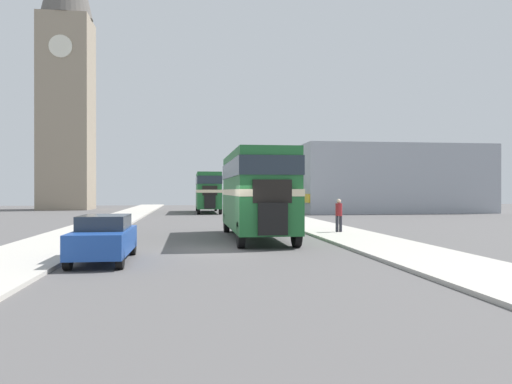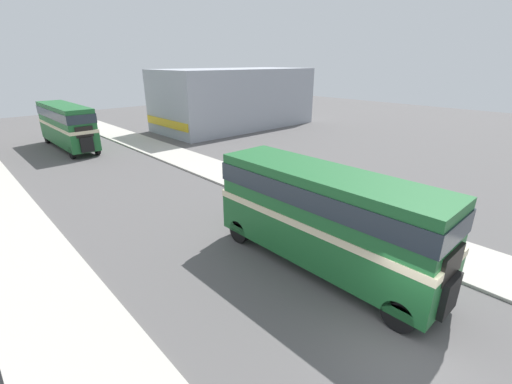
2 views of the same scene
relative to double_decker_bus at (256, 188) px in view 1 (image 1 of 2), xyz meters
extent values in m
plane|color=#565454|center=(-2.05, -4.36, -2.43)|extent=(120.00, 120.00, 0.00)
cube|color=#B7B2A8|center=(4.70, -4.36, -2.37)|extent=(3.50, 120.00, 0.12)
cube|color=#B7B2A8|center=(-8.80, -4.36, -2.37)|extent=(3.50, 120.00, 0.12)
cube|color=#1E602D|center=(0.00, 0.02, -1.14)|extent=(2.55, 9.46, 1.56)
cube|color=beige|center=(0.00, 0.02, -0.21)|extent=(2.57, 9.51, 0.28)
cube|color=#1E602D|center=(0.00, 0.02, 0.78)|extent=(2.50, 9.27, 1.71)
cube|color=#232D38|center=(0.00, 0.02, 0.87)|extent=(2.57, 9.37, 0.77)
cube|color=black|center=(0.00, -4.81, -1.21)|extent=(1.15, 0.20, 1.25)
cube|color=black|center=(0.00, -4.68, -0.15)|extent=(1.53, 0.12, 0.91)
cylinder|color=black|center=(-1.13, -3.85, -1.89)|extent=(0.28, 1.08, 1.08)
cylinder|color=black|center=(1.13, -3.85, -1.89)|extent=(0.28, 1.08, 1.08)
cylinder|color=black|center=(-1.13, 3.78, -1.89)|extent=(0.28, 1.08, 1.08)
cylinder|color=black|center=(1.13, 3.78, -1.89)|extent=(0.28, 1.08, 1.08)
cube|color=#1E602D|center=(-1.23, 28.80, -1.12)|extent=(2.38, 10.05, 1.58)
cube|color=beige|center=(-1.23, 28.80, -0.19)|extent=(2.40, 10.10, 0.29)
cube|color=#1E602D|center=(-1.23, 28.80, 0.82)|extent=(2.33, 9.85, 1.73)
cube|color=#232D38|center=(-1.23, 28.80, 0.91)|extent=(2.40, 9.95, 0.78)
cube|color=black|center=(-1.23, 23.67, -1.20)|extent=(1.07, 0.20, 1.27)
cube|color=black|center=(-1.23, 23.82, -0.13)|extent=(1.43, 0.12, 0.92)
cylinder|color=black|center=(-2.28, 24.64, -1.89)|extent=(0.28, 1.08, 1.08)
cylinder|color=black|center=(-0.18, 24.64, -1.89)|extent=(0.28, 1.08, 1.08)
cylinder|color=black|center=(-2.28, 32.85, -1.89)|extent=(0.28, 1.08, 1.08)
cylinder|color=black|center=(-0.18, 32.85, -1.89)|extent=(0.28, 1.08, 1.08)
cube|color=#1E479E|center=(-5.92, -7.05, -1.77)|extent=(1.67, 4.19, 0.75)
cube|color=#232D38|center=(-5.92, -6.88, -1.16)|extent=(1.47, 2.18, 0.46)
cylinder|color=black|center=(-6.65, -8.69, -2.11)|extent=(0.20, 0.64, 0.64)
cylinder|color=black|center=(-5.18, -8.69, -2.11)|extent=(0.20, 0.64, 0.64)
cylinder|color=black|center=(-6.65, -5.40, -2.11)|extent=(0.20, 0.64, 0.64)
cylinder|color=black|center=(-5.18, -5.40, -2.11)|extent=(0.20, 0.64, 0.64)
cylinder|color=#282833|center=(4.55, 1.80, -1.89)|extent=(0.16, 0.16, 0.84)
cylinder|color=#282833|center=(4.75, 1.80, -1.89)|extent=(0.16, 0.16, 0.84)
cylinder|color=maroon|center=(4.65, 1.80, -1.13)|extent=(0.35, 0.35, 0.67)
sphere|color=beige|center=(4.65, 1.80, -0.69)|extent=(0.23, 0.23, 0.23)
cube|color=gray|center=(-17.85, 39.18, 9.12)|extent=(5.82, 5.82, 23.10)
cylinder|color=silver|center=(-17.85, 36.22, 16.52)|extent=(2.62, 0.10, 2.62)
cube|color=#999EA8|center=(18.04, 27.04, 1.08)|extent=(19.55, 9.08, 7.02)
cube|color=gold|center=(8.20, 27.04, -0.89)|extent=(0.12, 8.63, 0.84)
camera|label=1|loc=(-3.18, -23.64, -0.13)|focal=35.00mm
camera|label=2|loc=(-10.18, -7.06, 5.49)|focal=24.00mm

